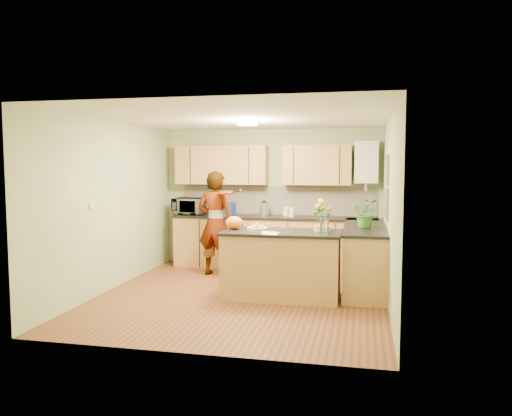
# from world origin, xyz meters

# --- Properties ---
(floor) EXTENTS (4.50, 4.50, 0.00)m
(floor) POSITION_xyz_m (0.00, 0.00, 0.00)
(floor) COLOR #572D18
(floor) RESTS_ON ground
(ceiling) EXTENTS (4.00, 4.50, 0.02)m
(ceiling) POSITION_xyz_m (0.00, 0.00, 2.50)
(ceiling) COLOR silver
(ceiling) RESTS_ON wall_back
(wall_back) EXTENTS (4.00, 0.02, 2.50)m
(wall_back) POSITION_xyz_m (0.00, 2.25, 1.25)
(wall_back) COLOR #8CA072
(wall_back) RESTS_ON floor
(wall_front) EXTENTS (4.00, 0.02, 2.50)m
(wall_front) POSITION_xyz_m (0.00, -2.25, 1.25)
(wall_front) COLOR #8CA072
(wall_front) RESTS_ON floor
(wall_left) EXTENTS (0.02, 4.50, 2.50)m
(wall_left) POSITION_xyz_m (-2.00, 0.00, 1.25)
(wall_left) COLOR #8CA072
(wall_left) RESTS_ON floor
(wall_right) EXTENTS (0.02, 4.50, 2.50)m
(wall_right) POSITION_xyz_m (2.00, 0.00, 1.25)
(wall_right) COLOR #8CA072
(wall_right) RESTS_ON floor
(back_counter) EXTENTS (3.64, 0.62, 0.94)m
(back_counter) POSITION_xyz_m (0.10, 1.95, 0.47)
(back_counter) COLOR #B17D47
(back_counter) RESTS_ON floor
(right_counter) EXTENTS (0.62, 2.24, 0.94)m
(right_counter) POSITION_xyz_m (1.70, 0.85, 0.47)
(right_counter) COLOR #B17D47
(right_counter) RESTS_ON floor
(splashback) EXTENTS (3.60, 0.02, 0.52)m
(splashback) POSITION_xyz_m (0.10, 2.23, 1.20)
(splashback) COLOR silver
(splashback) RESTS_ON back_counter
(upper_cabinets) EXTENTS (3.20, 0.34, 0.70)m
(upper_cabinets) POSITION_xyz_m (-0.18, 2.08, 1.85)
(upper_cabinets) COLOR #B17D47
(upper_cabinets) RESTS_ON wall_back
(boiler) EXTENTS (0.40, 0.30, 0.86)m
(boiler) POSITION_xyz_m (1.70, 2.09, 1.90)
(boiler) COLOR silver
(boiler) RESTS_ON wall_back
(window_right) EXTENTS (0.01, 1.30, 1.05)m
(window_right) POSITION_xyz_m (1.99, 0.60, 1.55)
(window_right) COLOR silver
(window_right) RESTS_ON wall_right
(light_switch) EXTENTS (0.02, 0.09, 0.09)m
(light_switch) POSITION_xyz_m (-1.99, -0.60, 1.30)
(light_switch) COLOR silver
(light_switch) RESTS_ON wall_left
(ceiling_lamp) EXTENTS (0.30, 0.30, 0.07)m
(ceiling_lamp) POSITION_xyz_m (0.00, 0.30, 2.46)
(ceiling_lamp) COLOR #FFEABF
(ceiling_lamp) RESTS_ON ceiling
(peninsula_island) EXTENTS (1.63, 0.84, 0.94)m
(peninsula_island) POSITION_xyz_m (0.56, 0.02, 0.47)
(peninsula_island) COLOR #B17D47
(peninsula_island) RESTS_ON floor
(fruit_dish) EXTENTS (0.29, 0.29, 0.10)m
(fruit_dish) POSITION_xyz_m (0.21, 0.02, 0.98)
(fruit_dish) COLOR beige
(fruit_dish) RESTS_ON peninsula_island
(orange_bowl) EXTENTS (0.24, 0.24, 0.14)m
(orange_bowl) POSITION_xyz_m (1.11, 0.17, 1.00)
(orange_bowl) COLOR beige
(orange_bowl) RESTS_ON peninsula_island
(flower_vase) EXTENTS (0.27, 0.27, 0.50)m
(flower_vase) POSITION_xyz_m (1.16, -0.16, 1.27)
(flower_vase) COLOR silver
(flower_vase) RESTS_ON peninsula_island
(orange_bag) EXTENTS (0.25, 0.21, 0.19)m
(orange_bag) POSITION_xyz_m (-0.14, 0.07, 1.03)
(orange_bag) COLOR orange
(orange_bag) RESTS_ON peninsula_island
(papers) EXTENTS (0.19, 0.27, 0.01)m
(papers) POSITION_xyz_m (0.46, -0.28, 0.94)
(papers) COLOR white
(papers) RESTS_ON peninsula_island
(violinist) EXTENTS (0.69, 0.51, 1.76)m
(violinist) POSITION_xyz_m (-0.75, 1.18, 0.88)
(violinist) COLOR #EBB28F
(violinist) RESTS_ON floor
(violin) EXTENTS (0.61, 0.53, 0.15)m
(violin) POSITION_xyz_m (-0.55, 0.96, 1.40)
(violin) COLOR #541105
(violin) RESTS_ON violinist
(microwave) EXTENTS (0.59, 0.44, 0.30)m
(microwave) POSITION_xyz_m (-1.49, 1.93, 1.09)
(microwave) COLOR silver
(microwave) RESTS_ON back_counter
(blue_box) EXTENTS (0.32, 0.26, 0.23)m
(blue_box) POSITION_xyz_m (-0.78, 1.96, 1.06)
(blue_box) COLOR navy
(blue_box) RESTS_ON back_counter
(kettle) EXTENTS (0.17, 0.17, 0.32)m
(kettle) POSITION_xyz_m (-0.08, 1.97, 1.07)
(kettle) COLOR #BCBDC1
(kettle) RESTS_ON back_counter
(jar_cream) EXTENTS (0.14, 0.14, 0.17)m
(jar_cream) POSITION_xyz_m (0.31, 2.00, 1.02)
(jar_cream) COLOR beige
(jar_cream) RESTS_ON back_counter
(jar_white) EXTENTS (0.14, 0.14, 0.16)m
(jar_white) POSITION_xyz_m (0.42, 1.93, 1.02)
(jar_white) COLOR silver
(jar_white) RESTS_ON back_counter
(potted_plant) EXTENTS (0.39, 0.34, 0.43)m
(potted_plant) POSITION_xyz_m (1.70, 0.64, 1.15)
(potted_plant) COLOR #3C7B29
(potted_plant) RESTS_ON right_counter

